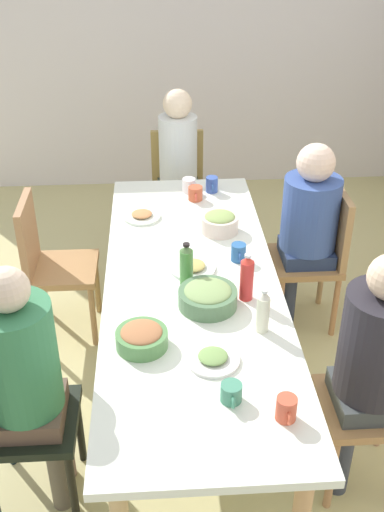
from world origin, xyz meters
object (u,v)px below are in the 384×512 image
Objects in this scene: cup_0 at (189,185)px; bottle_2 at (247,278)px; bottle_0 at (263,312)px; chair_3 at (49,260)px; dining_table at (192,293)px; plate_1 at (193,267)px; bottle_1 at (186,265)px; cup_1 at (286,409)px; cup_3 at (239,253)px; cup_5 at (212,185)px; chair_2 at (10,411)px; plate_0 at (213,358)px; cup_4 at (231,393)px; cup_2 at (195,193)px; bowl_2 at (142,337)px; person_0 at (373,356)px; chair_4 at (178,186)px; bowl_0 at (220,222)px; person_2 at (24,371)px; bowl_1 at (208,296)px; plate_2 at (142,216)px; person_1 at (308,219)px; chair_1 at (319,251)px.

cup_0 is 1.21m from bottle_2.
bottle_2 is (-0.25, -0.04, 0.01)m from bottle_0.
chair_3 is 1.35m from bottle_2.
dining_table is 10.37× the size of plate_1.
bottle_1 reaches higher than dining_table.
cup_3 is (-1.12, -0.03, -0.00)m from cup_1.
bottle_2 is at bearing 2.61° from cup_5.
cup_5 is at bearing 148.51° from chair_2.
plate_0 is 0.24m from cup_4.
plate_1 is 1.97× the size of cup_4.
cup_2 is at bearing 178.79° from plate_0.
person_0 is at bearing 82.32° from bowl_2.
chair_4 is at bearing -179.60° from plate_1.
chair_2 is at bearing -31.49° from cup_5.
chair_2 is 1.53m from bowl_0.
plate_1 is 0.16m from bottle_1.
bottle_1 is at bearing 155.12° from bowl_2.
person_2 is 1.25m from chair_3.
bowl_1 is at bearing -26.40° from cup_3.
person_0 is 0.68m from plate_0.
bottle_0 reaches higher than plate_2.
bowl_2 is at bearing -24.88° from bottle_1.
bottle_2 is at bearing 9.51° from cup_0.
bowl_1 is (0.82, 0.87, 0.27)m from chair_3.
bowl_2 is at bearing 105.29° from person_2.
plate_1 is 0.94m from cup_5.
cup_0 is 0.12m from cup_2.
plate_2 is at bearing 160.21° from person_2.
person_1 reaches higher than cup_5.
chair_3 reaches higher than cup_5.
chair_1 is 7.94× the size of cup_3.
chair_1 is 1.01m from bottle_2.
cup_1 is at bearing 17.27° from bowl_1.
person_0 is 10.69× the size of cup_1.
bottle_2 reaches higher than plate_0.
chair_3 is 3.99× the size of plate_0.
person_2 is 4.42× the size of bowl_1.
person_2 is 1.03m from bottle_0.
person_1 is 1.90m from person_2.
person_1 is at bearing 150.83° from plate_0.
bottle_1 is (0.20, -0.28, 0.06)m from cup_3.
chair_3 reaches higher than cup_0.
chair_3 is 3.81× the size of plate_1.
bottle_0 is at bearing 27.89° from plate_1.
cup_3 is (0.43, -0.47, 0.05)m from person_1.
cup_3 is (0.32, 0.07, -0.01)m from bowl_0.
bowl_2 is 1.55m from cup_0.
chair_1 is 1.10m from bottle_1.
cup_2 is (-0.81, 0.07, 0.03)m from plate_1.
cup_4 reaches higher than dining_table.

